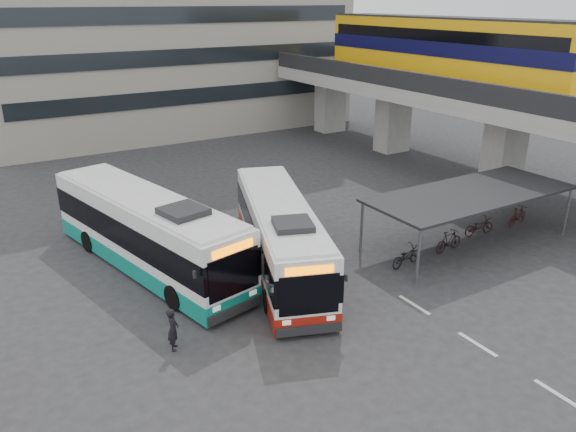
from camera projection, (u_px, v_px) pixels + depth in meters
ground at (362, 324)px, 19.84m from camera, size 120.00×120.00×0.00m
viaduct at (450, 74)px, 36.05m from camera, size 8.00×32.00×9.68m
bike_shelter at (468, 211)px, 25.73m from camera, size 10.00×4.00×2.54m
road_markings at (477, 344)px, 18.66m from camera, size 0.15×7.60×0.01m
bus_main at (280, 236)px, 23.39m from camera, size 5.99×11.00×3.21m
bus_teal at (147, 232)px, 23.48m from camera, size 4.98×12.01×3.47m
pedestrian at (173, 329)px, 18.16m from camera, size 0.55×0.64×1.49m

